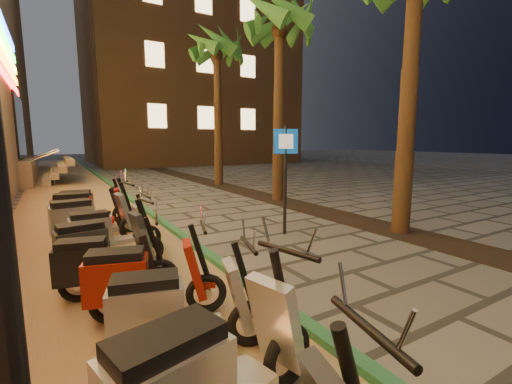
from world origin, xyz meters
TOP-DOWN VIEW (x-y plane):
  - ground at (0.00, 0.00)m, footprint 120.00×120.00m
  - parking_strip at (-2.60, 10.00)m, footprint 3.40×60.00m
  - green_curb at (-0.90, 10.00)m, footprint 0.18×60.00m
  - planting_strip at (3.60, 5.00)m, footprint 1.20×40.00m
  - apartment_block at (9.00, 32.00)m, footprint 18.00×16.06m
  - palm_c at (3.60, 7.00)m, footprint 2.97×3.02m
  - palm_d at (3.60, 12.00)m, footprint 2.97×3.02m
  - pedestrian_sign at (1.21, 3.24)m, footprint 0.50×0.24m
  - scooter_4 at (-2.45, -0.95)m, footprint 1.80×0.87m
  - scooter_5 at (-2.33, 0.12)m, footprint 1.60×0.80m
  - scooter_6 at (-2.45, 1.02)m, footprint 1.60×0.84m
  - scooter_7 at (-2.75, 1.84)m, footprint 1.54×0.75m
  - scooter_8 at (-2.69, 2.69)m, footprint 1.66×0.68m
  - scooter_9 at (-2.48, 3.61)m, footprint 1.59×0.56m
  - scooter_10 at (-2.70, 4.45)m, footprint 1.80×0.67m
  - scooter_11 at (-2.63, 5.33)m, footprint 1.82×0.73m
  - scooter_12 at (-2.54, 6.27)m, footprint 1.67×0.84m

SIDE VIEW (x-z plane):
  - ground at x=0.00m, z-range 0.00..0.00m
  - parking_strip at x=-2.60m, z-range 0.00..0.01m
  - planting_strip at x=3.60m, z-range 0.00..0.02m
  - green_curb at x=-0.90m, z-range 0.00..0.10m
  - scooter_7 at x=-2.75m, z-range -0.07..1.02m
  - scooter_9 at x=-2.48m, z-range -0.07..1.05m
  - scooter_5 at x=-2.33m, z-range -0.07..1.06m
  - scooter_6 at x=-2.45m, z-range -0.07..1.06m
  - scooter_8 at x=-2.69m, z-range -0.08..1.09m
  - scooter_12 at x=-2.54m, z-range -0.08..1.10m
  - scooter_10 at x=-2.70m, z-range -0.08..1.18m
  - scooter_4 at x=-2.45m, z-range -0.08..1.19m
  - scooter_11 at x=-2.63m, z-range -0.08..1.20m
  - pedestrian_sign at x=1.21m, z-range 0.36..2.79m
  - palm_c at x=3.60m, z-range 2.27..9.18m
  - palm_d at x=3.60m, z-range 2.36..9.53m
  - apartment_block at x=9.00m, z-range 0.00..25.00m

